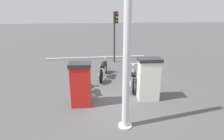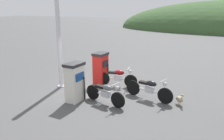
% 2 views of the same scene
% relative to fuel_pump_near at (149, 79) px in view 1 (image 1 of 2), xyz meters
% --- Properties ---
extents(ground_plane, '(120.00, 120.00, 0.00)m').
position_rel_fuel_pump_near_xyz_m(ground_plane, '(0.15, 1.25, -0.82)').
color(ground_plane, '#4C4C4C').
extents(fuel_pump_near, '(0.67, 0.90, 1.62)m').
position_rel_fuel_pump_near_xyz_m(fuel_pump_near, '(0.00, 0.00, 0.00)').
color(fuel_pump_near, silver).
rests_on(fuel_pump_near, ground).
extents(fuel_pump_far, '(0.70, 0.81, 1.57)m').
position_rel_fuel_pump_near_xyz_m(fuel_pump_far, '(0.00, 2.50, -0.03)').
color(fuel_pump_far, red).
rests_on(fuel_pump_far, ground).
extents(motorcycle_near_pump, '(1.90, 0.79, 0.96)m').
position_rel_fuel_pump_near_xyz_m(motorcycle_near_pump, '(1.27, 0.19, -0.36)').
color(motorcycle_near_pump, black).
rests_on(motorcycle_near_pump, ground).
extents(motorcycle_far_pump, '(2.02, 0.56, 0.96)m').
position_rel_fuel_pump_near_xyz_m(motorcycle_far_pump, '(0.97, 2.36, -0.36)').
color(motorcycle_far_pump, black).
rests_on(motorcycle_far_pump, ground).
extents(motorcycle_extra, '(2.14, 0.85, 0.97)m').
position_rel_fuel_pump_near_xyz_m(motorcycle_extra, '(2.78, 1.30, -0.35)').
color(motorcycle_extra, black).
rests_on(motorcycle_extra, ground).
extents(wandering_duck, '(0.42, 0.44, 0.50)m').
position_rel_fuel_pump_near_xyz_m(wandering_duck, '(4.05, 1.21, -0.58)').
color(wandering_duck, tan).
rests_on(wandering_duck, ground).
extents(roadside_traffic_light, '(0.39, 0.31, 3.29)m').
position_rel_fuel_pump_near_xyz_m(roadside_traffic_light, '(5.67, 0.11, 1.45)').
color(roadside_traffic_light, '#38383A').
rests_on(roadside_traffic_light, ground).
extents(canopy_support_pole, '(0.40, 0.40, 4.62)m').
position_rel_fuel_pump_near_xyz_m(canopy_support_pole, '(-1.55, 1.30, 1.41)').
color(canopy_support_pole, silver).
rests_on(canopy_support_pole, ground).
extents(road_edge_kerb, '(0.60, 7.21, 0.12)m').
position_rel_fuel_pump_near_xyz_m(road_edge_kerb, '(6.92, 1.25, -0.76)').
color(road_edge_kerb, '#9E9E93').
rests_on(road_edge_kerb, ground).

